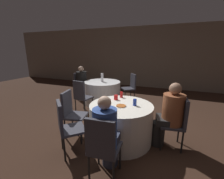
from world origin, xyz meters
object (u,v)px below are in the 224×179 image
chair_near_east (178,119)px  chair_far_west (80,83)px  pizza_plate_near (121,106)px  soda_can_blue (135,102)px  person_floral_shirt (169,115)px  person_black_shirt (83,82)px  chair_far_northeast (131,85)px  chair_near_south (102,144)px  bottle_far (102,78)px  person_blue_shirt (107,135)px  soda_can_red (121,95)px  chair_near_southwest (66,124)px  table_far (102,92)px  chair_near_west (71,110)px  chair_far_south (81,94)px  table_near (121,123)px

chair_near_east → chair_far_west: (-3.26, 1.82, 0.00)m
pizza_plate_near → soda_can_blue: (0.22, 0.14, 0.05)m
person_floral_shirt → person_black_shirt: bearing=49.6°
soda_can_blue → chair_far_northeast: bearing=106.7°
chair_near_south → bottle_far: bottle_far is taller
chair_far_west → person_blue_shirt: person_blue_shirt is taller
chair_far_west → bottle_far: size_ratio=3.40×
person_black_shirt → bottle_far: size_ratio=4.29×
soda_can_red → chair_near_southwest: bearing=-115.4°
chair_near_south → chair_far_northeast: same height
person_blue_shirt → bottle_far: 2.97m
table_far → person_blue_shirt: size_ratio=1.01×
chair_near_west → soda_can_red: 1.10m
person_floral_shirt → soda_can_red: size_ratio=9.83×
person_floral_shirt → pizza_plate_near: bearing=95.4°
bottle_far → person_blue_shirt: bearing=-63.1°
chair_near_south → chair_far_west: same height
person_blue_shirt → soda_can_blue: size_ratio=9.63×
person_floral_shirt → bottle_far: bearing=43.0°
chair_near_west → chair_far_south: same height
soda_can_blue → bottle_far: 2.29m
chair_far_northeast → bottle_far: size_ratio=3.40×
chair_far_south → pizza_plate_near: (1.44, -0.88, 0.18)m
chair_far_northeast → chair_far_south: size_ratio=1.00×
chair_near_west → chair_near_east: bearing=88.4°
table_far → person_black_shirt: bearing=169.9°
chair_near_west → soda_can_blue: size_ratio=7.70×
table_near → chair_near_west: (-0.99, -0.21, 0.19)m
chair_far_south → bottle_far: bearing=89.8°
person_blue_shirt → bottle_far: person_blue_shirt is taller
person_blue_shirt → chair_near_west: bearing=144.2°
person_blue_shirt → soda_can_red: person_blue_shirt is taller
chair_far_west → soda_can_red: 2.62m
table_near → person_floral_shirt: bearing=8.8°
chair_near_south → person_black_shirt: size_ratio=0.79×
chair_near_south → person_floral_shirt: (0.76, 1.14, 0.06)m
table_near → person_floral_shirt: person_floral_shirt is taller
chair_near_south → person_black_shirt: person_black_shirt is taller
soda_can_blue → chair_far_west: bearing=142.5°
chair_far_northeast → chair_far_west: bearing=66.1°
chair_near_east → pizza_plate_near: chair_near_east is taller
chair_far_northeast → chair_near_southwest: bearing=137.9°
person_floral_shirt → table_far: bearing=42.9°
chair_near_east → person_black_shirt: bearing=51.2°
person_blue_shirt → soda_can_blue: bearing=74.4°
chair_near_southwest → person_blue_shirt: size_ratio=0.80×
chair_near_east → chair_far_west: same height
soda_can_blue → chair_near_southwest: bearing=-139.8°
person_black_shirt → soda_can_blue: (2.34, -1.89, 0.18)m
person_floral_shirt → person_blue_shirt: person_floral_shirt is taller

